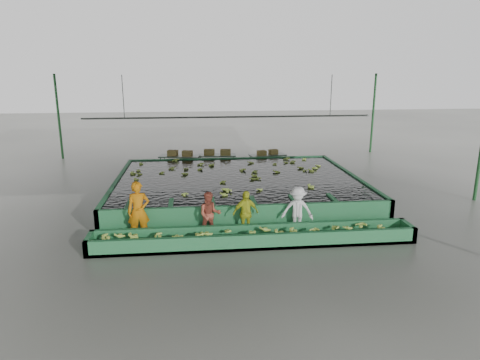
{
  "coord_description": "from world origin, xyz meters",
  "views": [
    {
      "loc": [
        -1.78,
        -15.75,
        5.23
      ],
      "look_at": [
        0.0,
        0.5,
        1.0
      ],
      "focal_mm": 32.0,
      "sensor_mm": 36.0,
      "label": 1
    }
  ],
  "objects": [
    {
      "name": "worker_c",
      "position": [
        -0.19,
        -2.8,
        0.75
      ],
      "size": [
        0.94,
        0.59,
        1.5
      ],
      "primitive_type": "imported",
      "rotation": [
        0.0,
        0.0,
        0.27
      ],
      "color": "#C8D127",
      "rests_on": "ground"
    },
    {
      "name": "shed_roof",
      "position": [
        0.0,
        0.0,
        5.0
      ],
      "size": [
        20.0,
        22.0,
        0.04
      ],
      "primitive_type": "cube",
      "color": "slate",
      "rests_on": "shed_posts"
    },
    {
      "name": "packing_table_mid",
      "position": [
        -0.58,
        6.34,
        0.44
      ],
      "size": [
        1.98,
        0.84,
        0.89
      ],
      "primitive_type": null,
      "rotation": [
        0.0,
        0.0,
        -0.03
      ],
      "color": "#59605B",
      "rests_on": "ground"
    },
    {
      "name": "cableway_rail",
      "position": [
        0.0,
        5.0,
        3.0
      ],
      "size": [
        0.08,
        0.08,
        14.0
      ],
      "primitive_type": "cylinder",
      "color": "#59605B",
      "rests_on": "shed_roof"
    },
    {
      "name": "box_stack_right",
      "position": [
        2.09,
        6.17,
        0.87
      ],
      "size": [
        1.19,
        0.67,
        0.25
      ],
      "primitive_type": null,
      "rotation": [
        0.0,
        0.0,
        0.33
      ],
      "color": "olive",
      "rests_on": "packing_table_right"
    },
    {
      "name": "packing_table_left",
      "position": [
        -2.52,
        6.11,
        0.46
      ],
      "size": [
        2.17,
        1.23,
        0.93
      ],
      "primitive_type": null,
      "rotation": [
        0.0,
        0.0,
        -0.21
      ],
      "color": "#59605B",
      "rests_on": "ground"
    },
    {
      "name": "shed_posts",
      "position": [
        0.0,
        0.0,
        2.5
      ],
      "size": [
        20.0,
        22.0,
        5.0
      ],
      "primitive_type": null,
      "color": "#21582A",
      "rests_on": "ground"
    },
    {
      "name": "ground",
      "position": [
        0.0,
        0.0,
        0.0
      ],
      "size": [
        80.0,
        80.0,
        0.0
      ],
      "primitive_type": "plane",
      "color": "slate",
      "rests_on": "ground"
    },
    {
      "name": "floating_bananas",
      "position": [
        0.0,
        2.3,
        0.85
      ],
      "size": [
        8.3,
        5.66,
        0.11
      ],
      "primitive_type": null,
      "color": "#AACD4B",
      "rests_on": "tank_water"
    },
    {
      "name": "sorting_trough",
      "position": [
        0.0,
        -3.6,
        0.25
      ],
      "size": [
        10.0,
        1.0,
        0.5
      ],
      "primitive_type": null,
      "color": "#26703E",
      "rests_on": "ground"
    },
    {
      "name": "flotation_tank",
      "position": [
        0.0,
        1.5,
        0.45
      ],
      "size": [
        10.0,
        8.0,
        0.9
      ],
      "primitive_type": null,
      "color": "#26703E",
      "rests_on": "ground"
    },
    {
      "name": "worker_d",
      "position": [
        1.52,
        -2.8,
        0.79
      ],
      "size": [
        1.14,
        0.84,
        1.58
      ],
      "primitive_type": "imported",
      "rotation": [
        0.0,
        0.0,
        -0.27
      ],
      "color": "white",
      "rests_on": "ground"
    },
    {
      "name": "rail_hanger_right",
      "position": [
        5.0,
        5.0,
        4.0
      ],
      "size": [
        0.04,
        0.04,
        2.0
      ],
      "primitive_type": "cylinder",
      "color": "#59605B",
      "rests_on": "shed_roof"
    },
    {
      "name": "worker_a",
      "position": [
        -3.55,
        -2.8,
        0.94
      ],
      "size": [
        0.75,
        0.56,
        1.89
      ],
      "primitive_type": "imported",
      "rotation": [
        0.0,
        0.0,
        0.16
      ],
      "color": "#C9710B",
      "rests_on": "ground"
    },
    {
      "name": "tank_water",
      "position": [
        0.0,
        1.5,
        0.85
      ],
      "size": [
        9.7,
        7.7,
        0.0
      ],
      "primitive_type": "cube",
      "color": "black",
      "rests_on": "flotation_tank"
    },
    {
      "name": "rail_hanger_left",
      "position": [
        -5.0,
        5.0,
        4.0
      ],
      "size": [
        0.04,
        0.04,
        2.0
      ],
      "primitive_type": "cylinder",
      "color": "#59605B",
      "rests_on": "shed_roof"
    },
    {
      "name": "box_stack_mid",
      "position": [
        -0.56,
        6.25,
        0.89
      ],
      "size": [
        1.42,
        0.54,
        0.3
      ],
      "primitive_type": null,
      "rotation": [
        0.0,
        0.0,
        -0.11
      ],
      "color": "olive",
      "rests_on": "packing_table_mid"
    },
    {
      "name": "worker_b",
      "position": [
        -1.33,
        -2.8,
        0.75
      ],
      "size": [
        0.75,
        0.59,
        1.49
      ],
      "primitive_type": "imported",
      "rotation": [
        0.0,
        0.0,
        0.04
      ],
      "color": "#A94B37",
      "rests_on": "ground"
    },
    {
      "name": "box_stack_left",
      "position": [
        -2.5,
        6.04,
        0.93
      ],
      "size": [
        1.33,
        0.71,
        0.28
      ],
      "primitive_type": null,
      "rotation": [
        0.0,
        0.0,
        -0.3
      ],
      "color": "olive",
      "rests_on": "packing_table_left"
    },
    {
      "name": "trough_bananas",
      "position": [
        0.0,
        -3.6,
        0.4
      ],
      "size": [
        8.62,
        0.57,
        0.11
      ],
      "primitive_type": null,
      "color": "#AACD4B",
      "rests_on": "sorting_trough"
    },
    {
      "name": "packing_table_right",
      "position": [
        2.1,
        6.22,
        0.43
      ],
      "size": [
        2.03,
        1.15,
        0.87
      ],
      "primitive_type": null,
      "rotation": [
        0.0,
        0.0,
        0.21
      ],
      "color": "#59605B",
      "rests_on": "ground"
    }
  ]
}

